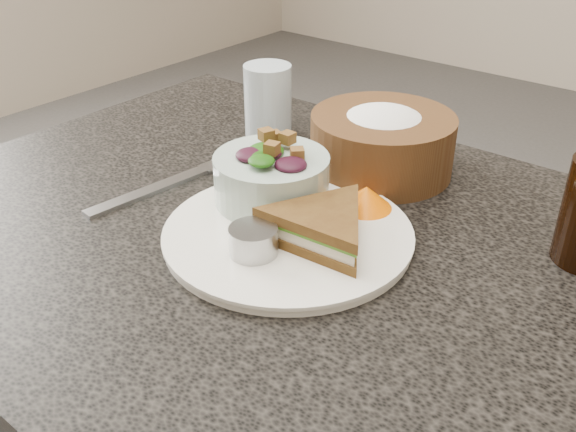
% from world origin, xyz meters
% --- Properties ---
extents(dinner_plate, '(0.27, 0.27, 0.01)m').
position_xyz_m(dinner_plate, '(-0.01, -0.01, 0.76)').
color(dinner_plate, white).
rests_on(dinner_plate, dining_table).
extents(sandwich, '(0.16, 0.16, 0.04)m').
position_xyz_m(sandwich, '(0.04, -0.01, 0.78)').
color(sandwich, brown).
rests_on(sandwich, dinner_plate).
extents(salad_bowl, '(0.17, 0.17, 0.08)m').
position_xyz_m(salad_bowl, '(-0.07, 0.03, 0.80)').
color(salad_bowl, '#A6BEB0').
rests_on(salad_bowl, dinner_plate).
extents(dressing_ramekin, '(0.06, 0.06, 0.03)m').
position_xyz_m(dressing_ramekin, '(-0.01, -0.07, 0.78)').
color(dressing_ramekin, '#9C9C9D').
rests_on(dressing_ramekin, dinner_plate).
extents(orange_wedge, '(0.09, 0.09, 0.03)m').
position_xyz_m(orange_wedge, '(0.03, 0.08, 0.78)').
color(orange_wedge, '#F66700').
rests_on(orange_wedge, dinner_plate).
extents(fork, '(0.04, 0.20, 0.01)m').
position_xyz_m(fork, '(-0.21, -0.03, 0.75)').
color(fork, '#A7AAAE').
rests_on(fork, dining_table).
extents(knife, '(0.11, 0.21, 0.00)m').
position_xyz_m(knife, '(-0.12, 0.02, 0.75)').
color(knife, '#9A9FA7').
rests_on(knife, dining_table).
extents(bread_basket, '(0.23, 0.23, 0.11)m').
position_xyz_m(bread_basket, '(-0.02, 0.20, 0.80)').
color(bread_basket, '#482E17').
rests_on(bread_basket, dining_table).
extents(water_glass, '(0.07, 0.07, 0.11)m').
position_xyz_m(water_glass, '(-0.22, 0.20, 0.80)').
color(water_glass, silver).
rests_on(water_glass, dining_table).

